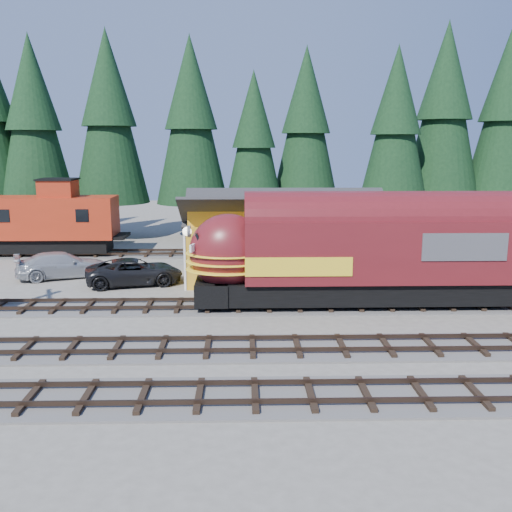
{
  "coord_description": "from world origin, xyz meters",
  "views": [
    {
      "loc": [
        -2.78,
        -23.66,
        8.07
      ],
      "look_at": [
        -2.11,
        4.0,
        2.64
      ],
      "focal_mm": 40.0,
      "sensor_mm": 36.0,
      "label": 1
    }
  ],
  "objects_px": {
    "caboose": "(47,221)",
    "pickup_truck_a": "(134,272)",
    "locomotive": "(343,257)",
    "pickup_truck_b": "(62,265)",
    "depot": "(288,230)"
  },
  "relations": [
    {
      "from": "depot",
      "to": "locomotive",
      "type": "relative_size",
      "value": 0.79
    },
    {
      "from": "locomotive",
      "to": "pickup_truck_b",
      "type": "distance_m",
      "value": 17.59
    },
    {
      "from": "depot",
      "to": "caboose",
      "type": "height_order",
      "value": "caboose"
    },
    {
      "from": "depot",
      "to": "pickup_truck_b",
      "type": "distance_m",
      "value": 14.05
    },
    {
      "from": "locomotive",
      "to": "pickup_truck_a",
      "type": "bearing_deg",
      "value": 156.42
    },
    {
      "from": "depot",
      "to": "caboose",
      "type": "xyz_separation_m",
      "value": [
        -17.04,
        7.5,
        -0.37
      ]
    },
    {
      "from": "caboose",
      "to": "pickup_truck_b",
      "type": "relative_size",
      "value": 1.84
    },
    {
      "from": "depot",
      "to": "caboose",
      "type": "distance_m",
      "value": 18.62
    },
    {
      "from": "locomotive",
      "to": "caboose",
      "type": "xyz_separation_m",
      "value": [
        -19.27,
        14.0,
        0.01
      ]
    },
    {
      "from": "locomotive",
      "to": "caboose",
      "type": "relative_size",
      "value": 1.62
    },
    {
      "from": "locomotive",
      "to": "pickup_truck_b",
      "type": "height_order",
      "value": "locomotive"
    },
    {
      "from": "depot",
      "to": "pickup_truck_a",
      "type": "bearing_deg",
      "value": -170.34
    },
    {
      "from": "depot",
      "to": "pickup_truck_b",
      "type": "bearing_deg",
      "value": 178.61
    },
    {
      "from": "pickup_truck_b",
      "to": "depot",
      "type": "bearing_deg",
      "value": -113.01
    },
    {
      "from": "caboose",
      "to": "pickup_truck_a",
      "type": "bearing_deg",
      "value": -48.77
    }
  ]
}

